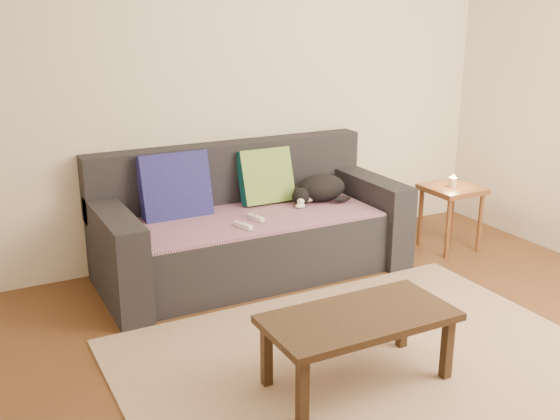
{
  "coord_description": "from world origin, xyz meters",
  "views": [
    {
      "loc": [
        -1.8,
        -2.36,
        1.81
      ],
      "look_at": [
        0.05,
        1.2,
        0.55
      ],
      "focal_mm": 42.0,
      "sensor_mm": 36.0,
      "label": 1
    }
  ],
  "objects": [
    {
      "name": "rug",
      "position": [
        0.0,
        0.15,
        0.01
      ],
      "size": [
        2.5,
        1.8,
        0.01
      ],
      "primitive_type": "cube",
      "color": "tan",
      "rests_on": "ground"
    },
    {
      "name": "coffee_table",
      "position": [
        -0.14,
        0.01,
        0.33
      ],
      "size": [
        0.94,
        0.47,
        0.38
      ],
      "color": "#312313",
      "rests_on": "rug"
    },
    {
      "name": "back_wall",
      "position": [
        0.0,
        2.0,
        1.3
      ],
      "size": [
        4.5,
        0.04,
        2.6
      ],
      "primitive_type": "cube",
      "color": "beige",
      "rests_on": "ground"
    },
    {
      "name": "cushion_green",
      "position": [
        0.22,
        1.74,
        0.63
      ],
      "size": [
        0.39,
        0.21,
        0.4
      ],
      "primitive_type": "cube",
      "rotation": [
        -0.31,
        0.0,
        0.0
      ],
      "color": "#0C4F4B",
      "rests_on": "throw_blanket"
    },
    {
      "name": "sofa",
      "position": [
        0.0,
        1.57,
        0.31
      ],
      "size": [
        2.1,
        0.94,
        0.87
      ],
      "color": "#232328",
      "rests_on": "ground"
    },
    {
      "name": "cushion_navy",
      "position": [
        -0.47,
        1.74,
        0.63
      ],
      "size": [
        0.47,
        0.23,
        0.49
      ],
      "primitive_type": "cube",
      "rotation": [
        -0.23,
        0.0,
        0.0
      ],
      "color": "#141456",
      "rests_on": "throw_blanket"
    },
    {
      "name": "side_table",
      "position": [
        1.57,
        1.28,
        0.41
      ],
      "size": [
        0.4,
        0.4,
        0.49
      ],
      "color": "brown",
      "rests_on": "ground"
    },
    {
      "name": "cat",
      "position": [
        0.57,
        1.58,
        0.53
      ],
      "size": [
        0.5,
        0.4,
        0.19
      ],
      "rotation": [
        0.0,
        0.0,
        -0.4
      ],
      "color": "black",
      "rests_on": "throw_blanket"
    },
    {
      "name": "wii_remote_a",
      "position": [
        -0.03,
        1.39,
        0.46
      ],
      "size": [
        0.07,
        0.15,
        0.03
      ],
      "primitive_type": "cube",
      "rotation": [
        0.0,
        0.0,
        1.79
      ],
      "color": "white",
      "rests_on": "throw_blanket"
    },
    {
      "name": "wii_remote_b",
      "position": [
        -0.18,
        1.28,
        0.46
      ],
      "size": [
        0.08,
        0.15,
        0.03
      ],
      "primitive_type": "cube",
      "rotation": [
        0.0,
        0.0,
        1.85
      ],
      "color": "white",
      "rests_on": "throw_blanket"
    },
    {
      "name": "throw_blanket",
      "position": [
        0.0,
        1.48,
        0.43
      ],
      "size": [
        1.66,
        0.74,
        0.02
      ],
      "primitive_type": "cube",
      "color": "#46294D",
      "rests_on": "sofa"
    },
    {
      "name": "ground",
      "position": [
        0.0,
        0.0,
        0.0
      ],
      "size": [
        4.5,
        4.5,
        0.0
      ],
      "primitive_type": "plane",
      "color": "brown",
      "rests_on": "ground"
    },
    {
      "name": "candle",
      "position": [
        1.57,
        1.28,
        0.53
      ],
      "size": [
        0.06,
        0.06,
        0.09
      ],
      "color": "beige",
      "rests_on": "side_table"
    }
  ]
}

